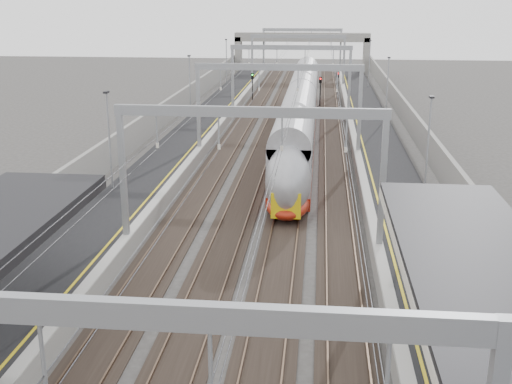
# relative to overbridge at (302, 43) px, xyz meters

# --- Properties ---
(platform_left) EXTENTS (4.00, 120.00, 1.00)m
(platform_left) POSITION_rel_overbridge_xyz_m (-8.00, -55.00, -4.81)
(platform_left) COLOR black
(platform_left) RESTS_ON ground
(platform_right) EXTENTS (4.00, 120.00, 1.00)m
(platform_right) POSITION_rel_overbridge_xyz_m (8.00, -55.00, -4.81)
(platform_right) COLOR black
(platform_right) RESTS_ON ground
(tracks) EXTENTS (11.40, 140.00, 0.20)m
(tracks) POSITION_rel_overbridge_xyz_m (0.00, -55.00, -5.26)
(tracks) COLOR black
(tracks) RESTS_ON ground
(overhead_line) EXTENTS (13.00, 140.00, 6.60)m
(overhead_line) POSITION_rel_overbridge_xyz_m (0.00, -48.38, 0.83)
(overhead_line) COLOR gray
(overhead_line) RESTS_ON platform_left
(overbridge) EXTENTS (22.00, 2.20, 6.90)m
(overbridge) POSITION_rel_overbridge_xyz_m (0.00, 0.00, 0.00)
(overbridge) COLOR gray
(overbridge) RESTS_ON ground
(wall_left) EXTENTS (0.30, 120.00, 3.20)m
(wall_left) POSITION_rel_overbridge_xyz_m (-11.20, -55.00, -3.71)
(wall_left) COLOR gray
(wall_left) RESTS_ON ground
(wall_right) EXTENTS (0.30, 120.00, 3.20)m
(wall_right) POSITION_rel_overbridge_xyz_m (11.20, -55.00, -3.71)
(wall_right) COLOR gray
(wall_right) RESTS_ON ground
(train) EXTENTS (2.67, 48.74, 4.23)m
(train) POSITION_rel_overbridge_xyz_m (1.50, -50.83, -3.23)
(train) COLOR #A0200E
(train) RESTS_ON ground
(signal_green) EXTENTS (0.32, 0.32, 3.48)m
(signal_green) POSITION_rel_overbridge_xyz_m (-5.20, -27.95, -2.89)
(signal_green) COLOR black
(signal_green) RESTS_ON ground
(signal_red_near) EXTENTS (0.32, 0.32, 3.48)m
(signal_red_near) POSITION_rel_overbridge_xyz_m (3.20, -31.03, -2.89)
(signal_red_near) COLOR black
(signal_red_near) RESTS_ON ground
(signal_red_far) EXTENTS (0.32, 0.32, 3.48)m
(signal_red_far) POSITION_rel_overbridge_xyz_m (5.40, -25.23, -2.89)
(signal_red_far) COLOR black
(signal_red_far) RESTS_ON ground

